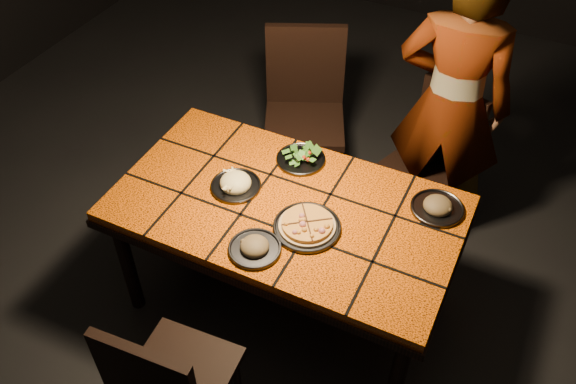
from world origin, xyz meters
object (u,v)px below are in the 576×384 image
at_px(chair_far_left, 305,102).
at_px(chair_far_right, 435,152).
at_px(chair_near, 168,382).
at_px(diner, 451,105).
at_px(plate_pasta, 236,184).
at_px(plate_pizza, 307,226).
at_px(dining_table, 286,216).

relative_size(chair_far_left, chair_far_right, 1.16).
xyz_separation_m(chair_near, chair_far_left, (-0.26, 1.87, 0.07)).
bearing_deg(chair_near, chair_far_right, -110.39).
xyz_separation_m(diner, plate_pasta, (-0.77, -0.95, -0.08)).
height_order(chair_far_right, plate_pasta, chair_far_right).
bearing_deg(diner, plate_pizza, 68.10).
height_order(dining_table, plate_pizza, plate_pizza).
bearing_deg(plate_pizza, dining_table, 147.47).
distance_m(chair_far_right, plate_pasta, 1.24).
xyz_separation_m(chair_near, plate_pasta, (-0.18, 0.90, 0.25)).
xyz_separation_m(dining_table, chair_near, (-0.09, -0.90, -0.15)).
height_order(chair_far_left, diner, diner).
distance_m(diner, plate_pasta, 1.23).
bearing_deg(dining_table, diner, 61.99).
relative_size(chair_far_left, plate_pasta, 4.30).
bearing_deg(diner, chair_far_right, -16.36).
xyz_separation_m(chair_near, plate_pizza, (0.24, 0.81, 0.24)).
relative_size(plate_pizza, plate_pasta, 1.48).
xyz_separation_m(dining_table, diner, (0.51, 0.95, 0.18)).
xyz_separation_m(chair_far_right, plate_pasta, (-0.74, -0.96, 0.26)).
distance_m(dining_table, chair_near, 0.92).
height_order(dining_table, chair_far_left, chair_far_left).
bearing_deg(chair_far_right, plate_pasta, -107.24).
bearing_deg(plate_pasta, chair_far_left, 94.82).
relative_size(chair_near, plate_pasta, 3.78).
relative_size(chair_far_left, diner, 0.61).
xyz_separation_m(chair_far_right, diner, (0.03, -0.01, 0.34)).
bearing_deg(dining_table, plate_pasta, -179.76).
distance_m(dining_table, chair_far_left, 1.03).
bearing_deg(chair_far_right, plate_pizza, -86.61).
distance_m(dining_table, diner, 1.09).
relative_size(chair_far_right, plate_pasta, 3.71).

